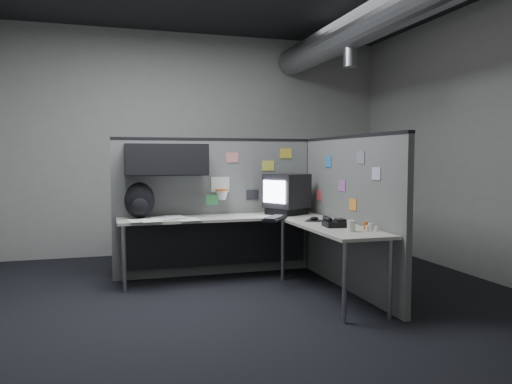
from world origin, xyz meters
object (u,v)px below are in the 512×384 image
object	(u,v)px
monitor	(287,194)
phone	(334,223)
backpack	(140,201)
desk	(249,229)
keyboard	(275,218)

from	to	relation	value
monitor	phone	world-z (taller)	monitor
monitor	backpack	size ratio (longest dim) A/B	1.42
phone	desk	bearing A→B (deg)	142.11
desk	monitor	size ratio (longest dim) A/B	4.08
desk	phone	distance (m)	1.06
desk	monitor	xyz separation A→B (m)	(0.54, 0.29, 0.36)
phone	monitor	bearing A→B (deg)	109.75
desk	keyboard	bearing A→B (deg)	-37.94
backpack	keyboard	bearing A→B (deg)	0.75
monitor	phone	xyz separation A→B (m)	(0.07, -1.13, -0.21)
desk	backpack	size ratio (longest dim) A/B	5.78
monitor	backpack	xyz separation A→B (m)	(-1.69, 0.06, -0.05)
desk	keyboard	distance (m)	0.33
monitor	phone	bearing A→B (deg)	-70.64
keyboard	phone	size ratio (longest dim) A/B	1.89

